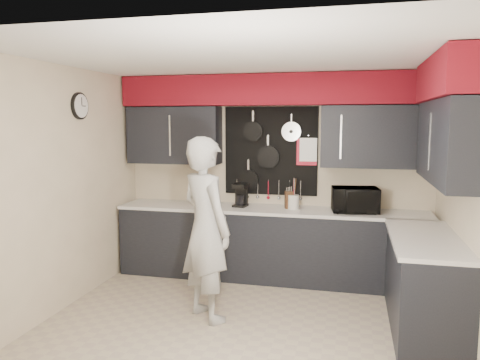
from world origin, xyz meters
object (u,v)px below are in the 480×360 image
(coffee_maker, at_px, (241,194))
(person, at_px, (206,229))
(microwave, at_px, (355,200))
(knife_block, at_px, (289,200))
(utensil_crock, at_px, (293,202))

(coffee_maker, height_order, person, person)
(microwave, bearing_deg, knife_block, 167.88)
(utensil_crock, relative_size, coffee_maker, 0.60)
(person, bearing_deg, coffee_maker, -52.02)
(utensil_crock, height_order, person, person)
(microwave, bearing_deg, utensil_crock, 169.98)
(coffee_maker, bearing_deg, microwave, 4.21)
(utensil_crock, bearing_deg, coffee_maker, 176.78)
(microwave, relative_size, knife_block, 2.50)
(coffee_maker, bearing_deg, utensil_crock, 3.62)
(microwave, height_order, utensil_crock, microwave)
(knife_block, bearing_deg, coffee_maker, 161.88)
(knife_block, height_order, coffee_maker, coffee_maker)
(knife_block, height_order, person, person)
(microwave, bearing_deg, person, -145.89)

